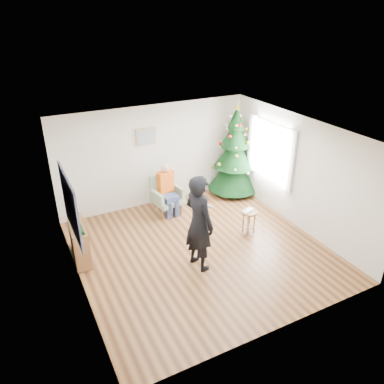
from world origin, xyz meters
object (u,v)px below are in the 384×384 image
armchair (167,199)px  console (79,242)px  standing_man (199,223)px  stool (249,222)px  christmas_tree (235,154)px

armchair → console: bearing=-166.9°
armchair → standing_man: (-0.32, -2.32, 0.63)m
armchair → console: 2.57m
stool → standing_man: size_ratio=0.28×
armchair → console: size_ratio=0.97×
stool → console: bearing=168.3°
stool → console: 3.72m
standing_man → armchair: bearing=-19.7°
christmas_tree → standing_man: bearing=-133.8°
standing_man → console: (-2.05, 1.32, -0.59)m
stool → console: (-3.64, 0.76, 0.12)m
stool → armchair: armchair is taller
console → armchair: bearing=27.1°
console → stool: bearing=-7.5°
christmas_tree → stool: christmas_tree is taller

